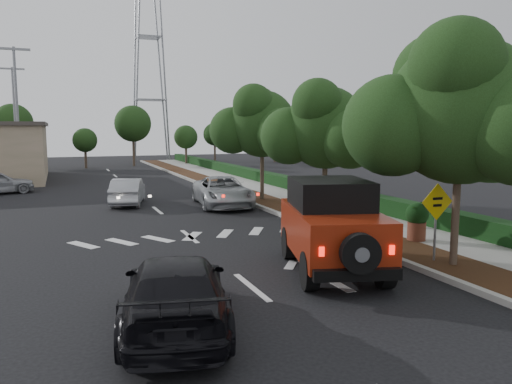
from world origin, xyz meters
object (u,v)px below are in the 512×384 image
red_jeep (330,224)px  black_suv_oncoming (176,292)px  speed_hump_sign (436,212)px  silver_suv_ahead (223,191)px

red_jeep → black_suv_oncoming: red_jeep is taller
black_suv_oncoming → speed_hump_sign: 7.81m
silver_suv_ahead → speed_hump_sign: size_ratio=2.38×
red_jeep → silver_suv_ahead: 11.57m
silver_suv_ahead → black_suv_oncoming: silver_suv_ahead is taller
speed_hump_sign → silver_suv_ahead: bearing=101.8°
red_jeep → silver_suv_ahead: size_ratio=0.96×
silver_suv_ahead → black_suv_oncoming: (-5.38, -13.88, -0.03)m
black_suv_oncoming → silver_suv_ahead: bearing=-98.7°
silver_suv_ahead → speed_hump_sign: bearing=-73.6°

